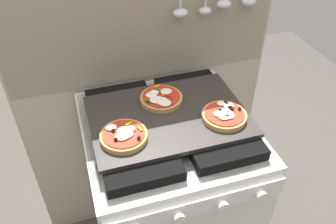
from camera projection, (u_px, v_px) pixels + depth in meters
The scene contains 6 objects.
kitchen_backsplash at pixel (146, 91), 1.55m from camera, with size 1.10×0.09×1.55m.
stove at pixel (168, 198), 1.52m from camera, with size 0.60×0.64×0.90m.
baking_tray at pixel (168, 116), 1.23m from camera, with size 0.54×0.38×0.02m, color #2D2826.
pizza_left at pixel (124, 135), 1.12m from camera, with size 0.15×0.15×0.03m.
pizza_right at pixel (225, 115), 1.20m from camera, with size 0.15×0.15×0.03m.
pizza_center at pixel (160, 98), 1.27m from camera, with size 0.15×0.15×0.03m.
Camera 1 is at (-0.28, -0.90, 1.69)m, focal length 37.71 mm.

